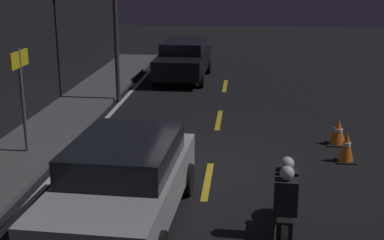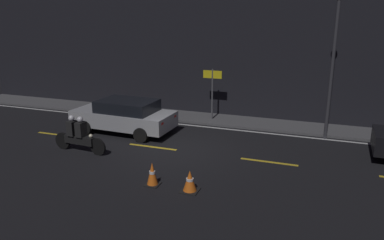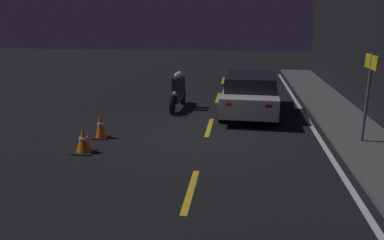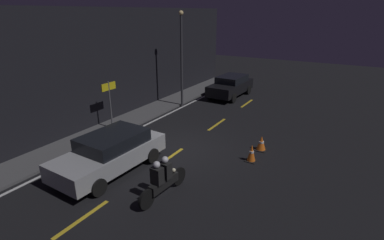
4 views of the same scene
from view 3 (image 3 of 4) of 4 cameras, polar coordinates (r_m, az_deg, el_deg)
name	(u,v)px [view 3 (image 3 of 4)]	position (r m, az deg, el deg)	size (l,w,h in m)	color
ground_plane	(206,137)	(10.93, 2.21, -2.62)	(56.00, 56.00, 0.00)	black
raised_curb	(364,142)	(11.42, 24.78, -3.00)	(28.00, 1.79, 0.11)	#4C4C4F
lane_dash_a	(223,80)	(20.65, 4.76, 6.03)	(2.00, 0.14, 0.01)	gold
lane_dash_b	(218,98)	(16.23, 3.99, 3.43)	(2.00, 0.14, 0.01)	gold
lane_dash_c	(209,127)	(11.88, 2.65, -1.11)	(2.00, 0.14, 0.01)	gold
lane_dash_d	(191,191)	(7.70, -0.21, -10.71)	(2.00, 0.14, 0.01)	gold
lane_solid_kerb	(321,142)	(11.14, 19.11, -3.14)	(25.20, 0.14, 0.01)	silver
hatchback_silver	(250,93)	(13.55, 8.89, 4.15)	(4.46, 2.13, 1.45)	#9EA0A5
motorcycle	(178,92)	(14.19, -2.11, 4.36)	(2.29, 0.41, 1.39)	black
traffic_cone_near	(101,126)	(11.08, -13.74, -0.90)	(0.43, 0.43, 0.72)	black
traffic_cone_mid	(84,141)	(10.03, -16.20, -3.03)	(0.52, 0.52, 0.65)	black
shop_sign	(369,80)	(10.89, 25.42, 5.58)	(0.90, 0.08, 2.40)	#4C4C51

